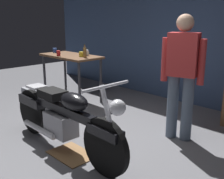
# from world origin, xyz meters

# --- Properties ---
(ground_plane) EXTENTS (12.00, 12.00, 0.00)m
(ground_plane) POSITION_xyz_m (0.00, 0.00, 0.00)
(ground_plane) COLOR slate
(back_wall) EXTENTS (8.00, 0.12, 3.10)m
(back_wall) POSITION_xyz_m (0.00, 2.80, 1.55)
(back_wall) COLOR #384C70
(back_wall) RESTS_ON ground_plane
(workbench) EXTENTS (1.30, 0.64, 0.90)m
(workbench) POSITION_xyz_m (-1.80, 1.31, 0.79)
(workbench) COLOR brown
(workbench) RESTS_ON ground_plane
(motorcycle) EXTENTS (2.19, 0.60, 1.00)m
(motorcycle) POSITION_xyz_m (-0.03, -0.12, 0.45)
(motorcycle) COLOR black
(motorcycle) RESTS_ON ground_plane
(person_standing) EXTENTS (0.55, 0.32, 1.67)m
(person_standing) POSITION_xyz_m (0.75, 1.23, 0.93)
(person_standing) COLOR slate
(person_standing) RESTS_ON ground_plane
(drip_tray) EXTENTS (0.56, 0.40, 0.01)m
(drip_tray) POSITION_xyz_m (0.11, -0.11, 0.01)
(drip_tray) COLOR olive
(drip_tray) RESTS_ON ground_plane
(storage_bin) EXTENTS (0.44, 0.32, 0.34)m
(storage_bin) POSITION_xyz_m (-1.95, 0.56, 0.17)
(storage_bin) COLOR gray
(storage_bin) RESTS_ON ground_plane
(mug_blue_enamel) EXTENTS (0.11, 0.08, 0.09)m
(mug_blue_enamel) POSITION_xyz_m (-2.34, 1.30, 0.95)
(mug_blue_enamel) COLOR #2D51AD
(mug_blue_enamel) RESTS_ON workbench
(mug_white_ceramic) EXTENTS (0.12, 0.08, 0.11)m
(mug_white_ceramic) POSITION_xyz_m (-1.53, 1.49, 0.96)
(mug_white_ceramic) COLOR white
(mug_white_ceramic) RESTS_ON workbench
(mug_red_diner) EXTENTS (0.10, 0.07, 0.10)m
(mug_red_diner) POSITION_xyz_m (-1.87, 1.08, 0.95)
(mug_red_diner) COLOR red
(mug_red_diner) RESTS_ON workbench
(mug_yellow_tall) EXTENTS (0.12, 0.09, 0.09)m
(mug_yellow_tall) POSITION_xyz_m (-1.48, 1.32, 0.95)
(mug_yellow_tall) COLOR yellow
(mug_yellow_tall) RESTS_ON workbench
(bottle) EXTENTS (0.06, 0.06, 0.24)m
(bottle) POSITION_xyz_m (-1.36, 1.31, 1.00)
(bottle) COLOR olive
(bottle) RESTS_ON workbench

